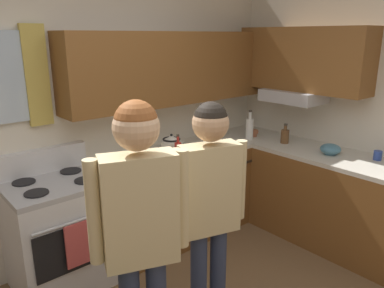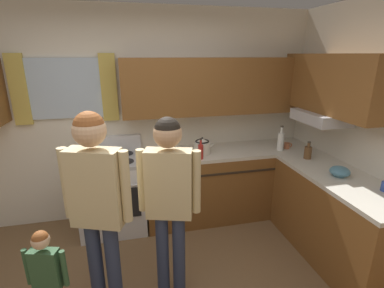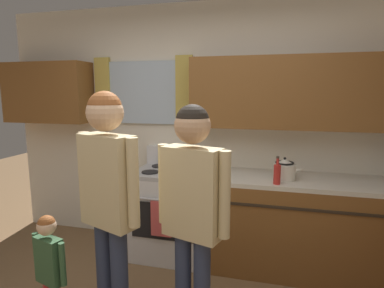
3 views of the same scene
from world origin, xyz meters
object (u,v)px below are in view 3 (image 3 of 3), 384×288
at_px(adult_holding_child, 108,190).
at_px(adult_in_plaid, 192,202).
at_px(bottle_sauce_red, 277,174).
at_px(stovetop_kettle, 285,169).
at_px(stove_oven, 173,211).
at_px(small_child, 50,265).

distance_m(adult_holding_child, adult_in_plaid, 0.55).
distance_m(bottle_sauce_red, adult_holding_child, 1.45).
distance_m(bottle_sauce_red, adult_in_plaid, 1.07).
bearing_deg(adult_holding_child, adult_in_plaid, 5.69).
bearing_deg(adult_in_plaid, adult_holding_child, -174.31).
height_order(bottle_sauce_red, stovetop_kettle, bottle_sauce_red).
bearing_deg(stove_oven, adult_holding_child, -91.16).
bearing_deg(adult_in_plaid, small_child, -168.90).
xyz_separation_m(adult_in_plaid, small_child, (-0.92, -0.18, -0.45)).
relative_size(stovetop_kettle, adult_holding_child, 0.16).
distance_m(stovetop_kettle, adult_in_plaid, 1.26).
bearing_deg(bottle_sauce_red, adult_holding_child, -136.47).
height_order(adult_holding_child, adult_in_plaid, adult_holding_child).
bearing_deg(stove_oven, bottle_sauce_red, -13.11).
xyz_separation_m(stovetop_kettle, adult_holding_child, (-1.12, -1.17, 0.07)).
relative_size(stovetop_kettle, small_child, 0.30).
bearing_deg(adult_holding_child, stovetop_kettle, 46.43).
xyz_separation_m(stovetop_kettle, adult_in_plaid, (-0.58, -1.12, 0.02)).
xyz_separation_m(bottle_sauce_red, stovetop_kettle, (0.07, 0.18, 0.00)).
xyz_separation_m(stove_oven, adult_in_plaid, (0.52, -1.18, 0.55)).
distance_m(bottle_sauce_red, stovetop_kettle, 0.19).
distance_m(bottle_sauce_red, small_child, 1.87).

